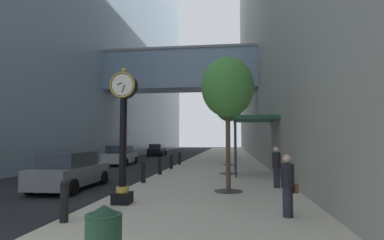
{
  "coord_description": "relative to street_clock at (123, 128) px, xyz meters",
  "views": [
    {
      "loc": [
        4.29,
        -3.11,
        2.13
      ],
      "look_at": [
        1.04,
        22.78,
        3.83
      ],
      "focal_mm": 28.38,
      "sensor_mm": 36.0,
      "label": 1
    }
  ],
  "objects": [
    {
      "name": "street_tree_near",
      "position": [
        3.27,
        2.66,
        1.67
      ],
      "size": [
        2.06,
        2.06,
        5.24
      ],
      "color": "#333335",
      "rests_on": "sidewalk_right"
    },
    {
      "name": "sidewalk_right",
      "position": [
        2.51,
        23.89,
        -2.42
      ],
      "size": [
        6.91,
        80.0,
        0.14
      ],
      "primitive_type": "cube",
      "color": "#BCB29E",
      "rests_on": "ground"
    },
    {
      "name": "bollard_sixth",
      "position": [
        -0.65,
        14.7,
        -1.82
      ],
      "size": [
        0.22,
        0.22,
        1.02
      ],
      "color": "black",
      "rests_on": "sidewalk_right"
    },
    {
      "name": "street_tree_mid_far",
      "position": [
        3.27,
        15.05,
        2.32
      ],
      "size": [
        2.21,
        2.21,
        5.98
      ],
      "color": "#333335",
      "rests_on": "sidewalk_right"
    },
    {
      "name": "bollard_nearest",
      "position": [
        -0.65,
        -2.2,
        -1.82
      ],
      "size": [
        0.22,
        0.22,
        1.02
      ],
      "color": "black",
      "rests_on": "sidewalk_right"
    },
    {
      "name": "building_block_right",
      "position": [
        10.47,
        23.89,
        14.83
      ],
      "size": [
        9.0,
        80.0,
        34.64
      ],
      "color": "gray",
      "rests_on": "ground"
    },
    {
      "name": "car_silver_near",
      "position": [
        -5.88,
        15.58,
        -1.7
      ],
      "size": [
        2.21,
        4.24,
        1.61
      ],
      "color": "#B7BABF",
      "rests_on": "ground"
    },
    {
      "name": "street_clock",
      "position": [
        0.0,
        0.0,
        0.0
      ],
      "size": [
        0.84,
        0.55,
        4.29
      ],
      "color": "black",
      "rests_on": "sidewalk_right"
    },
    {
      "name": "bollard_fifth",
      "position": [
        -0.65,
        11.32,
        -1.82
      ],
      "size": [
        0.22,
        0.22,
        1.02
      ],
      "color": "black",
      "rests_on": "sidewalk_right"
    },
    {
      "name": "pedestrian_by_clock",
      "position": [
        5.27,
        3.86,
        -1.45
      ],
      "size": [
        0.42,
        0.42,
        1.7
      ],
      "color": "#23232D",
      "rests_on": "sidewalk_right"
    },
    {
      "name": "bollard_fourth",
      "position": [
        -0.65,
        7.94,
        -1.82
      ],
      "size": [
        0.22,
        0.22,
        1.02
      ],
      "color": "black",
      "rests_on": "sidewalk_right"
    },
    {
      "name": "pedestrian_walking",
      "position": [
        4.83,
        -1.02,
        -1.51
      ],
      "size": [
        0.52,
        0.46,
        1.6
      ],
      "color": "#23232D",
      "rests_on": "sidewalk_right"
    },
    {
      "name": "car_black_far",
      "position": [
        -6.22,
        29.88,
        -1.72
      ],
      "size": [
        2.07,
        4.22,
        1.57
      ],
      "color": "black",
      "rests_on": "ground"
    },
    {
      "name": "storefront_awning",
      "position": [
        4.73,
        8.75,
        0.79
      ],
      "size": [
        2.4,
        3.6,
        3.3
      ],
      "color": "#235138",
      "rests_on": "sidewalk_right"
    },
    {
      "name": "ground_plane",
      "position": [
        -0.94,
        20.89,
        -2.49
      ],
      "size": [
        110.0,
        110.0,
        0.0
      ],
      "primitive_type": "plane",
      "color": "black",
      "rests_on": "ground"
    },
    {
      "name": "building_block_left",
      "position": [
        -13.41,
        23.87,
        15.13
      ],
      "size": [
        24.27,
        80.0,
        35.38
      ],
      "color": "#849EB2",
      "rests_on": "ground"
    },
    {
      "name": "street_tree_mid_near",
      "position": [
        3.27,
        8.86,
        1.89
      ],
      "size": [
        1.9,
        1.9,
        5.39
      ],
      "color": "#333335",
      "rests_on": "sidewalk_right"
    },
    {
      "name": "bollard_third",
      "position": [
        -0.65,
        4.56,
        -1.82
      ],
      "size": [
        0.22,
        0.22,
        1.02
      ],
      "color": "black",
      "rests_on": "sidewalk_right"
    },
    {
      "name": "car_grey_mid",
      "position": [
        -3.5,
        3.21,
        -1.71
      ],
      "size": [
        2.02,
        4.47,
        1.6
      ],
      "color": "slate",
      "rests_on": "ground"
    }
  ]
}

